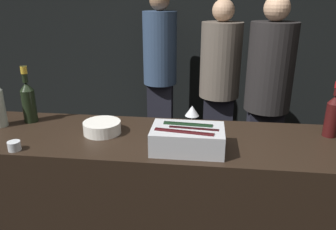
{
  "coord_description": "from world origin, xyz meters",
  "views": [
    {
      "loc": [
        0.2,
        -1.32,
        1.77
      ],
      "look_at": [
        0.0,
        0.33,
        1.16
      ],
      "focal_mm": 35.0,
      "sensor_mm": 36.0,
      "label": 1
    }
  ],
  "objects_px": {
    "person_in_hoodie": "(160,68)",
    "champagne_bottle": "(28,100)",
    "ice_bin_with_bottles": "(188,137)",
    "wine_glass": "(192,112)",
    "candle_votive": "(14,146)",
    "person_grey_polo": "(220,80)",
    "person_blond_tee": "(268,91)",
    "red_wine_bottle_tall": "(333,114)",
    "bowl_white": "(102,127)"
  },
  "relations": [
    {
      "from": "person_in_hoodie",
      "to": "champagne_bottle",
      "type": "bearing_deg",
      "value": -98.97
    },
    {
      "from": "ice_bin_with_bottles",
      "to": "wine_glass",
      "type": "xyz_separation_m",
      "value": [
        0.01,
        0.28,
        0.04
      ]
    },
    {
      "from": "ice_bin_with_bottles",
      "to": "candle_votive",
      "type": "height_order",
      "value": "ice_bin_with_bottles"
    },
    {
      "from": "ice_bin_with_bottles",
      "to": "person_grey_polo",
      "type": "bearing_deg",
      "value": 83.13
    },
    {
      "from": "champagne_bottle",
      "to": "person_grey_polo",
      "type": "bearing_deg",
      "value": 51.23
    },
    {
      "from": "ice_bin_with_bottles",
      "to": "candle_votive",
      "type": "relative_size",
      "value": 5.69
    },
    {
      "from": "candle_votive",
      "to": "person_in_hoodie",
      "type": "bearing_deg",
      "value": 78.53
    },
    {
      "from": "ice_bin_with_bottles",
      "to": "candle_votive",
      "type": "xyz_separation_m",
      "value": [
        -0.86,
        -0.11,
        -0.04
      ]
    },
    {
      "from": "person_in_hoodie",
      "to": "person_blond_tee",
      "type": "relative_size",
      "value": 1.03
    },
    {
      "from": "person_grey_polo",
      "to": "candle_votive",
      "type": "bearing_deg",
      "value": -172.48
    },
    {
      "from": "person_grey_polo",
      "to": "person_blond_tee",
      "type": "bearing_deg",
      "value": -98.9
    },
    {
      "from": "red_wine_bottle_tall",
      "to": "person_blond_tee",
      "type": "distance_m",
      "value": 1.09
    },
    {
      "from": "person_in_hoodie",
      "to": "person_blond_tee",
      "type": "height_order",
      "value": "person_in_hoodie"
    },
    {
      "from": "bowl_white",
      "to": "wine_glass",
      "type": "distance_m",
      "value": 0.51
    },
    {
      "from": "champagne_bottle",
      "to": "person_in_hoodie",
      "type": "xyz_separation_m",
      "value": [
        0.55,
        1.73,
        -0.16
      ]
    },
    {
      "from": "ice_bin_with_bottles",
      "to": "person_in_hoodie",
      "type": "height_order",
      "value": "person_in_hoodie"
    },
    {
      "from": "person_in_hoodie",
      "to": "candle_votive",
      "type": "bearing_deg",
      "value": -92.89
    },
    {
      "from": "bowl_white",
      "to": "person_blond_tee",
      "type": "relative_size",
      "value": 0.12
    },
    {
      "from": "candle_votive",
      "to": "person_blond_tee",
      "type": "height_order",
      "value": "person_blond_tee"
    },
    {
      "from": "person_grey_polo",
      "to": "person_in_hoodie",
      "type": "bearing_deg",
      "value": 105.53
    },
    {
      "from": "champagne_bottle",
      "to": "person_blond_tee",
      "type": "xyz_separation_m",
      "value": [
        1.59,
        1.06,
        -0.19
      ]
    },
    {
      "from": "person_grey_polo",
      "to": "red_wine_bottle_tall",
      "type": "bearing_deg",
      "value": -122.32
    },
    {
      "from": "ice_bin_with_bottles",
      "to": "wine_glass",
      "type": "bearing_deg",
      "value": 88.54
    },
    {
      "from": "person_blond_tee",
      "to": "person_grey_polo",
      "type": "distance_m",
      "value": 0.58
    },
    {
      "from": "person_in_hoodie",
      "to": "red_wine_bottle_tall",
      "type": "bearing_deg",
      "value": -47.13
    },
    {
      "from": "person_in_hoodie",
      "to": "ice_bin_with_bottles",
      "type": "bearing_deg",
      "value": -69.4
    },
    {
      "from": "candle_votive",
      "to": "red_wine_bottle_tall",
      "type": "relative_size",
      "value": 0.21
    },
    {
      "from": "wine_glass",
      "to": "person_in_hoodie",
      "type": "height_order",
      "value": "person_in_hoodie"
    },
    {
      "from": "candle_votive",
      "to": "person_blond_tee",
      "type": "bearing_deg",
      "value": 44.42
    },
    {
      "from": "wine_glass",
      "to": "person_in_hoodie",
      "type": "bearing_deg",
      "value": 104.07
    },
    {
      "from": "wine_glass",
      "to": "person_in_hoodie",
      "type": "distance_m",
      "value": 1.79
    },
    {
      "from": "champagne_bottle",
      "to": "person_grey_polo",
      "type": "relative_size",
      "value": 0.2
    },
    {
      "from": "bowl_white",
      "to": "champagne_bottle",
      "type": "xyz_separation_m",
      "value": [
        -0.49,
        0.12,
        0.1
      ]
    },
    {
      "from": "ice_bin_with_bottles",
      "to": "champagne_bottle",
      "type": "distance_m",
      "value": 1.02
    },
    {
      "from": "wine_glass",
      "to": "candle_votive",
      "type": "bearing_deg",
      "value": -155.99
    },
    {
      "from": "candle_votive",
      "to": "person_grey_polo",
      "type": "distance_m",
      "value": 2.15
    },
    {
      "from": "red_wine_bottle_tall",
      "to": "bowl_white",
      "type": "bearing_deg",
      "value": -174.97
    },
    {
      "from": "candle_votive",
      "to": "champagne_bottle",
      "type": "xyz_separation_m",
      "value": [
        -0.12,
        0.38,
        0.12
      ]
    },
    {
      "from": "ice_bin_with_bottles",
      "to": "wine_glass",
      "type": "distance_m",
      "value": 0.28
    },
    {
      "from": "ice_bin_with_bottles",
      "to": "person_blond_tee",
      "type": "xyz_separation_m",
      "value": [
        0.61,
        1.33,
        -0.12
      ]
    },
    {
      "from": "wine_glass",
      "to": "candle_votive",
      "type": "height_order",
      "value": "wine_glass"
    },
    {
      "from": "bowl_white",
      "to": "person_in_hoodie",
      "type": "bearing_deg",
      "value": 88.13
    },
    {
      "from": "person_blond_tee",
      "to": "ice_bin_with_bottles",
      "type": "bearing_deg",
      "value": 71.85
    },
    {
      "from": "candle_votive",
      "to": "person_in_hoodie",
      "type": "height_order",
      "value": "person_in_hoodie"
    },
    {
      "from": "champagne_bottle",
      "to": "red_wine_bottle_tall",
      "type": "height_order",
      "value": "champagne_bottle"
    },
    {
      "from": "bowl_white",
      "to": "person_in_hoodie",
      "type": "xyz_separation_m",
      "value": [
        0.06,
        1.86,
        -0.05
      ]
    },
    {
      "from": "champagne_bottle",
      "to": "person_in_hoodie",
      "type": "bearing_deg",
      "value": 72.45
    },
    {
      "from": "red_wine_bottle_tall",
      "to": "person_blond_tee",
      "type": "bearing_deg",
      "value": 97.91
    },
    {
      "from": "red_wine_bottle_tall",
      "to": "person_in_hoodie",
      "type": "xyz_separation_m",
      "value": [
        -1.19,
        1.75,
        -0.14
      ]
    },
    {
      "from": "wine_glass",
      "to": "champagne_bottle",
      "type": "bearing_deg",
      "value": -179.97
    }
  ]
}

